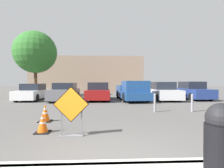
# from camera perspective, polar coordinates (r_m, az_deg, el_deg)

# --- Properties ---
(ground_plane) EXTENTS (96.00, 96.00, 0.00)m
(ground_plane) POSITION_cam_1_polar(r_m,az_deg,el_deg) (13.13, -1.65, -5.98)
(ground_plane) COLOR #565451
(curb_lip) EXTENTS (22.94, 0.20, 0.14)m
(curb_lip) POSITION_cam_1_polar(r_m,az_deg,el_deg) (3.38, 1.81, -25.11)
(curb_lip) COLOR beige
(curb_lip) RESTS_ON ground_plane
(road_closed_sign) EXTENTS (1.00, 0.20, 1.41)m
(road_closed_sign) POSITION_cam_1_polar(r_m,az_deg,el_deg) (5.09, -13.19, -7.96)
(road_closed_sign) COLOR black
(road_closed_sign) RESTS_ON ground_plane
(traffic_cone_nearest) EXTENTS (0.42, 0.42, 0.60)m
(traffic_cone_nearest) POSITION_cam_1_polar(r_m,az_deg,el_deg) (5.80, -21.70, -11.76)
(traffic_cone_nearest) COLOR black
(traffic_cone_nearest) RESTS_ON ground_plane
(traffic_cone_second) EXTENTS (0.47, 0.47, 0.67)m
(traffic_cone_second) POSITION_cam_1_polar(r_m,az_deg,el_deg) (7.31, -20.97, -8.89)
(traffic_cone_second) COLOR black
(traffic_cone_second) RESTS_ON ground_plane
(parked_car_nearest) EXTENTS (1.78, 4.19, 1.38)m
(parked_car_nearest) POSITION_cam_1_polar(r_m,az_deg,el_deg) (16.19, -24.38, -2.52)
(parked_car_nearest) COLOR white
(parked_car_nearest) RESTS_ON ground_plane
(parked_car_second) EXTENTS (1.90, 4.46, 1.45)m
(parked_car_second) POSITION_cam_1_polar(r_m,az_deg,el_deg) (14.96, -15.10, -2.59)
(parked_car_second) COLOR slate
(parked_car_second) RESTS_ON ground_plane
(parked_car_third) EXTENTS (1.99, 4.32, 1.48)m
(parked_car_third) POSITION_cam_1_polar(r_m,az_deg,el_deg) (14.76, -4.42, -2.58)
(parked_car_third) COLOR maroon
(parked_car_third) RESTS_ON ground_plane
(pickup_truck) EXTENTS (2.27, 5.47, 1.61)m
(pickup_truck) POSITION_cam_1_polar(r_m,az_deg,el_deg) (14.41, 6.68, -2.49)
(pickup_truck) COLOR navy
(pickup_truck) RESTS_ON ground_plane
(parked_car_fourth) EXTENTS (1.99, 4.67, 1.52)m
(parked_car_fourth) POSITION_cam_1_polar(r_m,az_deg,el_deg) (15.63, 16.33, -2.39)
(parked_car_fourth) COLOR silver
(parked_car_fourth) RESTS_ON ground_plane
(parked_car_fifth) EXTENTS (1.95, 4.41, 1.55)m
(parked_car_fifth) POSITION_cam_1_polar(r_m,az_deg,el_deg) (17.09, 24.67, -2.10)
(parked_car_fifth) COLOR navy
(parked_car_fifth) RESTS_ON ground_plane
(trash_bin) EXTENTS (0.50, 0.50, 1.08)m
(trash_bin) POSITION_cam_1_polar(r_m,az_deg,el_deg) (3.27, 32.22, -14.62)
(trash_bin) COLOR black
(trash_bin) RESTS_ON sidewalk_strip
(bollard_nearest) EXTENTS (0.12, 0.12, 0.94)m
(bollard_nearest) POSITION_cam_1_polar(r_m,az_deg,el_deg) (9.16, 13.80, -5.82)
(bollard_nearest) COLOR gray
(bollard_nearest) RESTS_ON ground_plane
(bollard_second) EXTENTS (0.12, 0.12, 0.91)m
(bollard_second) POSITION_cam_1_polar(r_m,az_deg,el_deg) (9.88, 24.69, -5.47)
(bollard_second) COLOR gray
(bollard_second) RESTS_ON ground_plane
(building_facade_backdrop) EXTENTS (16.07, 5.00, 5.15)m
(building_facade_backdrop) POSITION_cam_1_polar(r_m,az_deg,el_deg) (26.96, -7.84, 2.97)
(building_facade_backdrop) COLOR gray
(building_facade_backdrop) RESTS_ON ground_plane
(street_tree_behind_lot) EXTENTS (4.25, 4.25, 6.66)m
(street_tree_behind_lot) POSITION_cam_1_polar(r_m,az_deg,el_deg) (19.61, -23.74, 9.46)
(street_tree_behind_lot) COLOR #513823
(street_tree_behind_lot) RESTS_ON ground_plane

